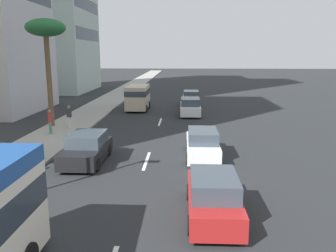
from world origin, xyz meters
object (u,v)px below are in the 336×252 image
car_fourth (190,107)px  van_sixth (138,96)px  car_third (202,144)px  palm_tree (46,32)px  car_lead (87,149)px  car_fifth (191,99)px  pedestrian_mid_block (50,120)px  pedestrian_near_lamp (69,116)px  car_seventh (213,196)px  pedestrian_by_tree (5,157)px

car_fourth → van_sixth: size_ratio=1.03×
car_third → palm_tree: palm_tree is taller
car_lead → car_fifth: car_fifth is taller
car_third → palm_tree: bearing=56.9°
pedestrian_mid_block → pedestrian_near_lamp: bearing=-38.2°
car_fifth → pedestrian_mid_block: 18.03m
car_fifth → car_seventh: car_fifth is taller
pedestrian_near_lamp → palm_tree: size_ratio=0.21×
car_fifth → pedestrian_mid_block: bearing=145.7°
car_lead → car_fourth: (14.76, -5.77, 0.03)m
car_third → palm_tree: 15.04m
car_fifth → pedestrian_near_lamp: bearing=143.7°
car_seventh → pedestrian_by_tree: (3.51, 9.31, 0.23)m
car_fourth → car_fifth: bearing=-1.8°
pedestrian_by_tree → palm_tree: (11.10, 2.05, 6.26)m
car_fifth → palm_tree: palm_tree is taller
car_fourth → pedestrian_near_lamp: size_ratio=2.77×
pedestrian_near_lamp → car_lead: bearing=-45.1°
pedestrian_mid_block → van_sixth: bearing=-40.8°
palm_tree → pedestrian_mid_block: bearing=-161.2°
pedestrian_mid_block → pedestrian_by_tree: pedestrian_mid_block is taller
car_fourth → palm_tree: 14.13m
pedestrian_by_tree → palm_tree: 12.91m
car_third → car_seventh: car_seventh is taller
car_lead → pedestrian_by_tree: bearing=-50.9°
car_seventh → car_fourth: bearing=1.2°
car_third → car_seventh: bearing=-180.0°
pedestrian_by_tree → car_seventh: bearing=23.1°
car_lead → pedestrian_near_lamp: size_ratio=2.52×
car_lead → pedestrian_mid_block: (5.80, 4.21, 0.37)m
car_seventh → pedestrian_mid_block: bearing=41.3°
car_third → pedestrian_by_tree: pedestrian_by_tree is taller
van_sixth → pedestrian_mid_block: 12.60m
pedestrian_by_tree → palm_tree: size_ratio=0.19×
palm_tree → car_lead: bearing=-149.0°
palm_tree → car_fourth: bearing=-60.5°
pedestrian_mid_block → car_seventh: bearing=-157.7°
car_fourth → van_sixth: van_sixth is taller
van_sixth → pedestrian_by_tree: size_ratio=3.01×
car_seventh → palm_tree: bearing=37.8°
pedestrian_near_lamp → pedestrian_mid_block: bearing=-88.5°
car_fifth → car_lead: bearing=163.9°
car_fourth → pedestrian_by_tree: bearing=152.8°
pedestrian_near_lamp → palm_tree: (0.76, 1.64, 6.15)m
car_lead → car_fourth: size_ratio=0.91×
car_fifth → pedestrian_near_lamp: 15.99m
car_fourth → car_seventh: bearing=-178.8°
car_fourth → pedestrian_by_tree: pedestrian_by_tree is taller
car_lead → car_third: car_third is taller
pedestrian_mid_block → palm_tree: palm_tree is taller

